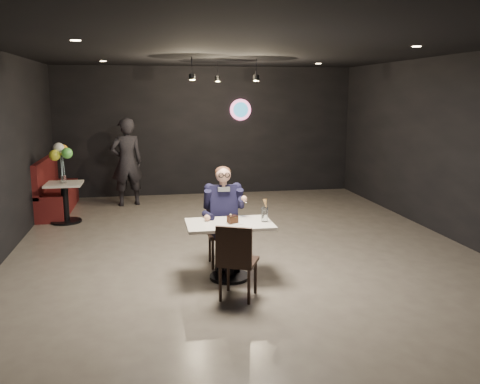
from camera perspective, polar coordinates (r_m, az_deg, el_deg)
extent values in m
plane|color=slate|center=(8.00, 0.20, -6.27)|extent=(9.00, 9.00, 0.00)
cube|color=black|center=(9.63, -2.03, 13.99)|extent=(1.40, 1.20, 0.36)
cube|color=white|center=(6.61, -1.19, -6.60)|extent=(1.10, 0.70, 0.75)
cube|color=black|center=(7.11, -1.90, -4.63)|extent=(0.42, 0.46, 0.92)
cube|color=black|center=(5.99, -0.21, -7.65)|extent=(0.57, 0.59, 0.92)
cube|color=black|center=(7.05, -1.91, -2.60)|extent=(0.60, 0.80, 1.44)
cylinder|color=white|center=(6.47, -0.42, -3.51)|extent=(0.20, 0.20, 0.01)
cube|color=black|center=(6.45, -0.84, -3.11)|extent=(0.15, 0.13, 0.08)
ellipsoid|color=#2D8A36|center=(6.41, -0.66, -2.83)|extent=(0.06, 0.04, 0.01)
cylinder|color=silver|center=(6.55, 2.77, -2.54)|extent=(0.08, 0.08, 0.19)
cone|color=tan|center=(6.50, 2.89, -1.32)|extent=(0.07, 0.07, 0.12)
cube|color=#4E1210|center=(11.00, -19.88, 0.76)|extent=(0.55, 2.19, 1.09)
cube|color=white|center=(10.00, -19.05, -0.97)|extent=(0.65, 0.65, 0.81)
cylinder|color=silver|center=(9.93, -19.20, 1.39)|extent=(0.10, 0.10, 0.15)
cube|color=yellow|center=(9.88, -19.34, 3.57)|extent=(0.37, 0.37, 0.61)
imported|color=black|center=(11.12, -12.60, 3.30)|extent=(0.77, 0.60, 1.88)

